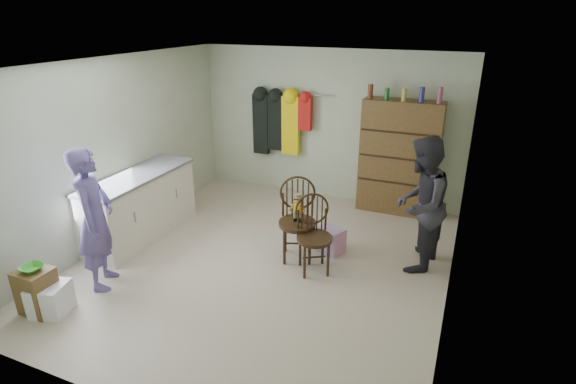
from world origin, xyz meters
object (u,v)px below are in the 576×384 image
at_px(chair_far, 313,231).
at_px(counter, 140,206).
at_px(chair_front, 297,214).
at_px(dresser, 399,158).

bearing_deg(chair_far, counter, 150.68).
xyz_separation_m(chair_front, chair_far, (0.30, -0.22, -0.08)).
distance_m(counter, dresser, 3.96).
distance_m(chair_front, dresser, 2.20).
relative_size(counter, chair_far, 1.89).
xyz_separation_m(counter, chair_far, (2.58, 0.11, 0.06)).
distance_m(counter, chair_front, 2.31).
xyz_separation_m(counter, dresser, (3.20, 2.30, 0.44)).
bearing_deg(dresser, counter, -144.31).
relative_size(counter, dresser, 0.91).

